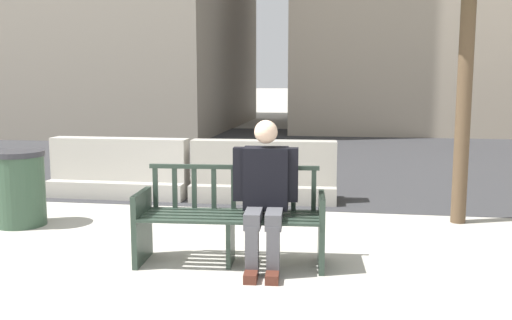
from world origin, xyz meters
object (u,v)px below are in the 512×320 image
at_px(street_bench, 231,221).
at_px(jersey_barrier_centre, 264,176).
at_px(jersey_barrier_left, 120,173).
at_px(seated_person, 265,191).
at_px(trash_bin, 20,188).

bearing_deg(street_bench, jersey_barrier_centre, 91.93).
bearing_deg(jersey_barrier_left, jersey_barrier_centre, 0.34).
bearing_deg(seated_person, jersey_barrier_centre, 98.41).
bearing_deg(jersey_barrier_left, seated_person, -48.06).
height_order(street_bench, trash_bin, street_bench).
bearing_deg(street_bench, trash_bin, 159.87).
distance_m(jersey_barrier_centre, trash_bin, 3.13).
relative_size(street_bench, jersey_barrier_left, 0.86).
bearing_deg(jersey_barrier_left, street_bench, -51.56).
height_order(jersey_barrier_centre, jersey_barrier_left, same).
height_order(seated_person, jersey_barrier_left, seated_person).
height_order(seated_person, jersey_barrier_centre, seated_person).
height_order(seated_person, trash_bin, seated_person).
xyz_separation_m(street_bench, seated_person, (0.32, -0.04, 0.29)).
bearing_deg(jersey_barrier_centre, trash_bin, -145.29).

